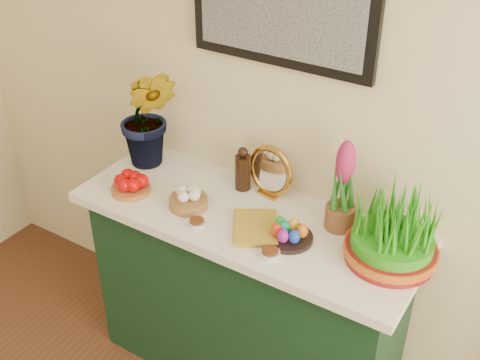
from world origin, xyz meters
name	(u,v)px	position (x,y,z in m)	size (l,w,h in m)	color
sideboard	(246,300)	(-0.25, 2.00, 0.42)	(1.30, 0.45, 0.85)	#13341A
tablecloth	(247,217)	(-0.25, 2.00, 0.87)	(1.40, 0.55, 0.04)	white
hyacinth_green	(147,101)	(-0.81, 2.11, 1.19)	(0.30, 0.26, 0.61)	#2A7D25
apple_bowl	(130,185)	(-0.74, 1.88, 0.92)	(0.20, 0.20, 0.08)	#A6602E
garlic_basket	(188,199)	(-0.47, 1.92, 0.93)	(0.16, 0.16, 0.09)	olive
vinegar_cruet	(243,170)	(-0.36, 2.15, 0.98)	(0.07, 0.07, 0.19)	black
mirror	(271,172)	(-0.24, 2.17, 1.00)	(0.23, 0.09, 0.22)	#BC8834
book	(233,227)	(-0.24, 1.88, 0.90)	(0.15, 0.22, 0.03)	#B3932A
spice_dish_left	(197,223)	(-0.37, 1.83, 0.90)	(0.07, 0.07, 0.03)	silver
spice_dish_right	(270,253)	(-0.04, 1.82, 0.90)	(0.07, 0.07, 0.03)	silver
egg_plate	(288,233)	(-0.03, 1.94, 0.92)	(0.22, 0.22, 0.07)	black
hyacinth_pink	(343,190)	(0.09, 2.12, 1.06)	(0.11, 0.11, 0.37)	brown
wheatgrass_sabzeh	(394,232)	(0.32, 2.04, 1.01)	(0.33, 0.33, 0.27)	maroon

